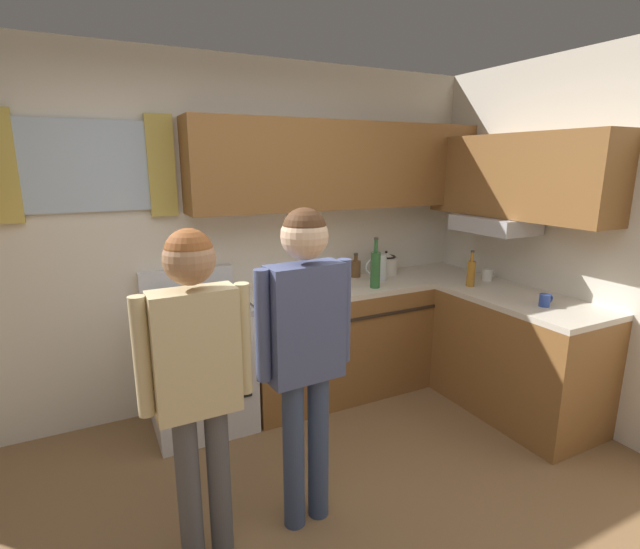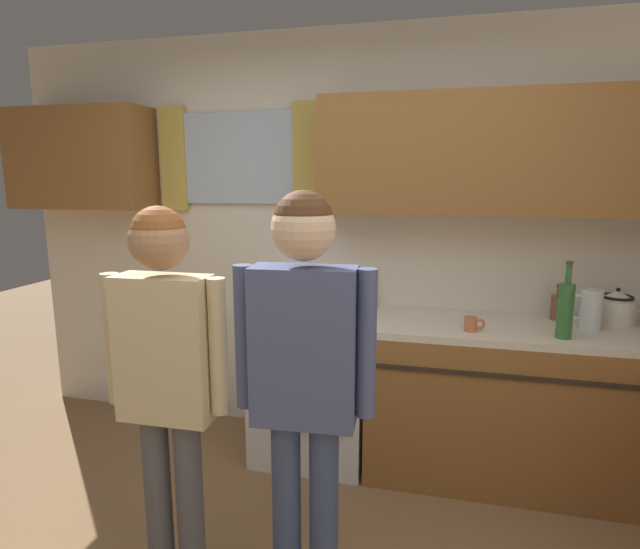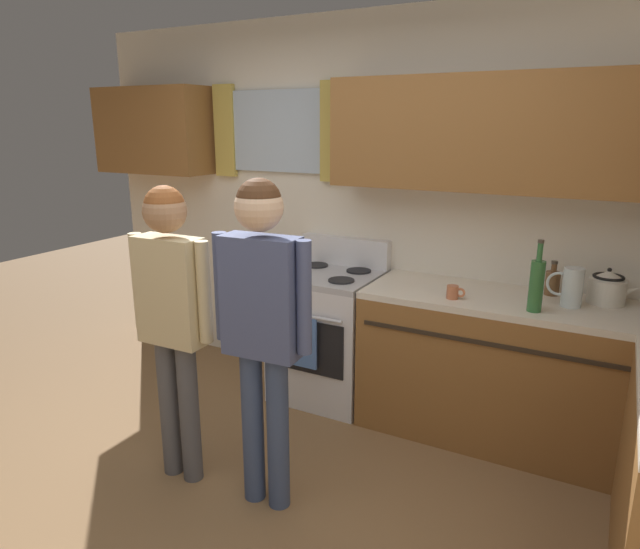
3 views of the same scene
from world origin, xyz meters
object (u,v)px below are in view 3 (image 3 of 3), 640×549
adult_left (171,302)px  adult_in_plaid (262,309)px  stove_oven (328,333)px  bottle_wine_green (536,284)px  stovetop_kettle (608,287)px  cup_terracotta (453,292)px  bottle_squat_brown (552,282)px  water_pitcher (571,287)px

adult_left → adult_in_plaid: adult_in_plaid is taller
stove_oven → adult_left: (-0.26, -1.23, 0.54)m
bottle_wine_green → adult_left: (-1.61, -1.05, -0.05)m
stovetop_kettle → stove_oven: bearing=-174.5°
stove_oven → cup_terracotta: size_ratio=10.11×
bottle_wine_green → adult_left: bearing=-146.8°
cup_terracotta → stovetop_kettle: stovetop_kettle is taller
adult_left → bottle_squat_brown: bearing=40.6°
adult_left → water_pitcher: bearing=34.9°
cup_terracotta → adult_left: bearing=-137.6°
bottle_squat_brown → cup_terracotta: 0.61m
bottle_wine_green → water_pitcher: bottle_wine_green is taller
bottle_squat_brown → stove_oven: bearing=-172.2°
adult_in_plaid → adult_left: bearing=-176.4°
bottle_squat_brown → water_pitcher: water_pitcher is taller
stove_oven → stovetop_kettle: (1.69, 0.16, 0.53)m
bottle_wine_green → adult_in_plaid: adult_in_plaid is taller
stove_oven → adult_in_plaid: adult_in_plaid is taller
stove_oven → adult_left: bearing=-102.1°
stove_oven → adult_left: size_ratio=0.69×
stove_oven → bottle_wine_green: size_ratio=2.79×
bottle_squat_brown → stovetop_kettle: 0.29m
bottle_wine_green → stovetop_kettle: bearing=45.2°
bottle_squat_brown → bottle_wine_green: bearing=-97.2°
bottle_wine_green → adult_left: 1.93m
cup_terracotta → water_pitcher: water_pitcher is taller
adult_in_plaid → stovetop_kettle: bearing=43.8°
stove_oven → bottle_squat_brown: bearing=7.8°
bottle_squat_brown → stovetop_kettle: size_ratio=0.75×
stove_oven → water_pitcher: (1.51, 0.01, 0.54)m
stove_oven → water_pitcher: bearing=0.2°
stove_oven → water_pitcher: water_pitcher is taller
water_pitcher → cup_terracotta: bearing=-164.1°
bottle_wine_green → stovetop_kettle: bottle_wine_green is taller
cup_terracotta → adult_in_plaid: size_ratio=0.07×
stovetop_kettle → adult_left: adult_left is taller
bottle_squat_brown → adult_left: 2.19m
bottle_wine_green → adult_in_plaid: size_ratio=0.24×
cup_terracotta → adult_left: (-1.17, -1.06, 0.07)m
water_pitcher → stovetop_kettle: bearing=41.2°
water_pitcher → stove_oven: bearing=-179.8°
water_pitcher → adult_in_plaid: adult_in_plaid is taller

